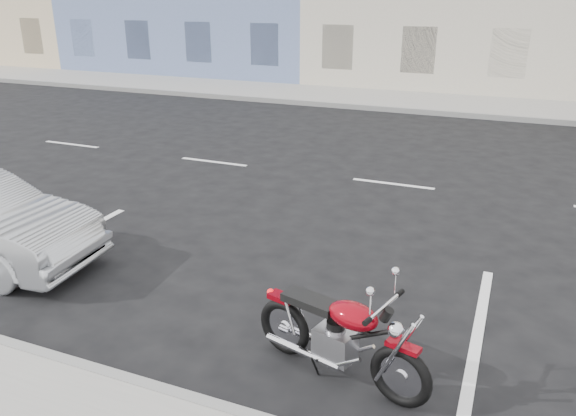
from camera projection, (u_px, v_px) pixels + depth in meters
ground at (501, 197)px, 10.25m from camera, size 120.00×120.00×0.00m
sidewalk_far at (363, 98)px, 19.51m from camera, size 80.00×3.40×0.15m
curb_far at (349, 106)px, 18.05m from camera, size 80.00×0.12×0.16m
motorcycle at (404, 365)px, 4.93m from camera, size 1.87×0.78×0.96m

